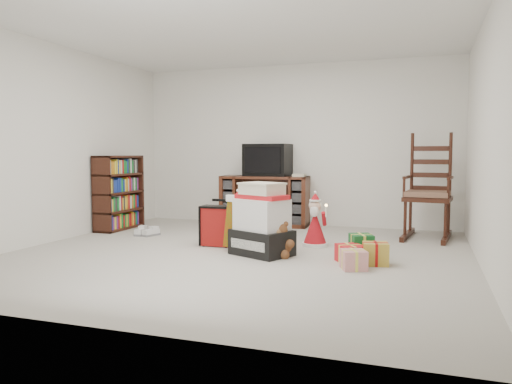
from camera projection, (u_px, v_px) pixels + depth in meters
room at (237, 142)px, 5.46m from camera, size 5.01×5.01×2.51m
tv_stand at (265, 201)px, 7.75m from camera, size 1.38×0.57×0.77m
bookshelf at (119, 194)px, 7.37m from camera, size 0.30×0.89×1.09m
rocking_chair at (428, 201)px, 6.61m from camera, size 0.69×1.02×1.45m
gift_pile at (262, 224)px, 5.48m from camera, size 0.75×0.67×0.78m
red_suitcase at (217, 226)px, 6.02m from camera, size 0.38×0.21×0.57m
stocking at (235, 223)px, 5.70m from camera, size 0.33×0.20×0.65m
teddy_bear at (280, 241)px, 5.41m from camera, size 0.26×0.23×0.38m
santa_figurine at (315, 226)px, 6.01m from camera, size 0.32×0.30×0.65m
mrs_claus_figurine at (238, 222)px, 6.34m from camera, size 0.32×0.30×0.65m
sneaker_pair at (146, 232)px, 6.81m from camera, size 0.32×0.27×0.09m
gift_cluster at (356, 251)px, 5.11m from camera, size 0.50×0.77×0.23m
crt_television at (268, 160)px, 7.72m from camera, size 0.69×0.51×0.50m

